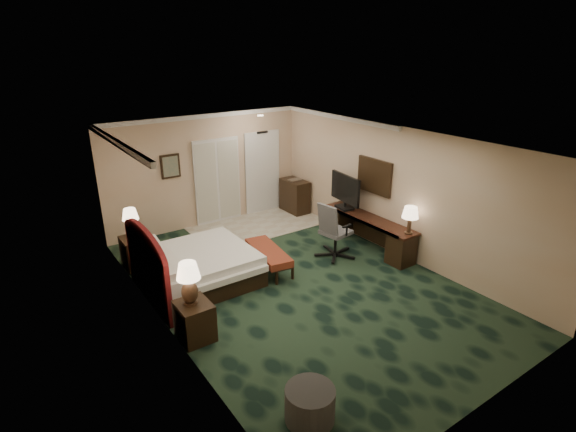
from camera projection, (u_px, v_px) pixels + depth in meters
floor at (297, 284)px, 8.41m from camera, size 5.00×7.50×0.00m
ceiling at (299, 141)px, 7.44m from camera, size 5.00×7.50×0.00m
wall_back at (207, 171)px, 10.80m from camera, size 5.00×0.00×2.70m
wall_front at (493, 316)px, 5.05m from camera, size 5.00×0.00×2.70m
wall_left at (160, 252)px, 6.59m from camera, size 0.00×7.50×2.70m
wall_right at (396, 192)px, 9.25m from camera, size 0.00×7.50×2.70m
crown_molding at (299, 144)px, 7.45m from camera, size 5.00×7.50×0.10m
tile_patch at (258, 225)px, 11.11m from camera, size 3.20×1.70×0.01m
headboard at (147, 265)px, 7.63m from camera, size 0.12×2.00×1.40m
entry_door at (262, 173)px, 11.71m from camera, size 1.02×0.06×2.18m
closet_doors at (217, 181)px, 11.01m from camera, size 1.20×0.06×2.10m
wall_art at (170, 166)px, 10.20m from camera, size 0.45×0.06×0.55m
wall_mirror at (374, 176)px, 9.62m from camera, size 0.05×0.95×0.75m
bed at (200, 267)px, 8.40m from camera, size 1.91×1.77×0.60m
nightstand_near at (195, 321)px, 6.77m from camera, size 0.48×0.55×0.60m
nightstand_far at (136, 252)px, 8.98m from camera, size 0.50×0.57×0.62m
lamp_near at (189, 283)px, 6.56m from camera, size 0.41×0.41×0.67m
lamp_far at (131, 223)px, 8.80m from camera, size 0.34×0.34×0.60m
bed_bench at (268, 259)px, 8.85m from camera, size 0.66×1.40×0.45m
ottoman at (310, 404)px, 5.32m from camera, size 0.79×0.79×0.43m
desk at (368, 233)px, 9.80m from camera, size 0.52×2.41×0.70m
tv at (345, 192)px, 10.08m from camera, size 0.21×1.02×0.79m
desk_lamp at (410, 220)px, 8.78m from camera, size 0.37×0.37×0.57m
desk_chair at (336, 229)px, 9.30m from camera, size 0.79×0.76×1.21m
minibar at (295, 196)px, 11.89m from camera, size 0.45×0.82×0.86m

